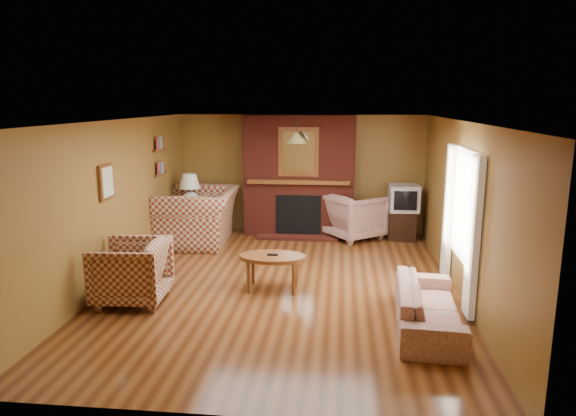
# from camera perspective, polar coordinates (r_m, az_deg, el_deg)

# --- Properties ---
(floor) EXTENTS (6.50, 6.50, 0.00)m
(floor) POSITION_cam_1_polar(r_m,az_deg,el_deg) (7.68, -0.63, -8.54)
(floor) COLOR #45230E
(floor) RESTS_ON ground
(ceiling) EXTENTS (6.50, 6.50, 0.00)m
(ceiling) POSITION_cam_1_polar(r_m,az_deg,el_deg) (7.20, -0.67, 9.66)
(ceiling) COLOR white
(ceiling) RESTS_ON wall_back
(wall_back) EXTENTS (6.50, 0.00, 6.50)m
(wall_back) POSITION_cam_1_polar(r_m,az_deg,el_deg) (10.54, 1.39, 3.79)
(wall_back) COLOR brown
(wall_back) RESTS_ON floor
(wall_front) EXTENTS (6.50, 0.00, 6.50)m
(wall_front) POSITION_cam_1_polar(r_m,az_deg,el_deg) (4.25, -5.75, -8.52)
(wall_front) COLOR brown
(wall_front) RESTS_ON floor
(wall_left) EXTENTS (0.00, 6.50, 6.50)m
(wall_left) POSITION_cam_1_polar(r_m,az_deg,el_deg) (8.02, -18.68, 0.62)
(wall_left) COLOR brown
(wall_left) RESTS_ON floor
(wall_right) EXTENTS (0.00, 6.50, 6.50)m
(wall_right) POSITION_cam_1_polar(r_m,az_deg,el_deg) (7.49, 18.72, -0.15)
(wall_right) COLOR brown
(wall_right) RESTS_ON floor
(fireplace) EXTENTS (2.20, 0.82, 2.40)m
(fireplace) POSITION_cam_1_polar(r_m,az_deg,el_deg) (10.28, 1.27, 3.49)
(fireplace) COLOR #541A12
(fireplace) RESTS_ON floor
(window_right) EXTENTS (0.10, 1.85, 2.00)m
(window_right) POSITION_cam_1_polar(r_m,az_deg,el_deg) (7.30, 18.66, -1.03)
(window_right) COLOR silver
(window_right) RESTS_ON wall_right
(bookshelf) EXTENTS (0.09, 0.55, 0.71)m
(bookshelf) POSITION_cam_1_polar(r_m,az_deg,el_deg) (9.68, -13.90, 5.52)
(bookshelf) COLOR brown
(bookshelf) RESTS_ON wall_left
(botanical_print) EXTENTS (0.05, 0.40, 0.50)m
(botanical_print) POSITION_cam_1_polar(r_m,az_deg,el_deg) (7.68, -19.54, 2.74)
(botanical_print) COLOR brown
(botanical_print) RESTS_ON wall_left
(pendant_light) EXTENTS (0.36, 0.36, 0.48)m
(pendant_light) POSITION_cam_1_polar(r_m,az_deg,el_deg) (9.51, 0.95, 7.78)
(pendant_light) COLOR black
(pendant_light) RESTS_ON ceiling
(plaid_loveseat) EXTENTS (1.46, 1.65, 1.03)m
(plaid_loveseat) POSITION_cam_1_polar(r_m,az_deg,el_deg) (9.91, -9.88, -0.92)
(plaid_loveseat) COLOR maroon
(plaid_loveseat) RESTS_ON floor
(plaid_armchair) EXTENTS (0.99, 0.97, 0.85)m
(plaid_armchair) POSITION_cam_1_polar(r_m,az_deg,el_deg) (7.25, -17.04, -6.78)
(plaid_armchair) COLOR maroon
(plaid_armchair) RESTS_ON floor
(floral_sofa) EXTENTS (0.85, 1.88, 0.53)m
(floral_sofa) POSITION_cam_1_polar(r_m,az_deg,el_deg) (6.47, 15.30, -10.45)
(floral_sofa) COLOR #C3AD97
(floral_sofa) RESTS_ON floor
(floral_armchair) EXTENTS (1.36, 1.36, 0.89)m
(floral_armchair) POSITION_cam_1_polar(r_m,az_deg,el_deg) (10.16, 7.36, -0.92)
(floral_armchair) COLOR #C3AD97
(floral_armchair) RESTS_ON floor
(coffee_table) EXTENTS (0.95, 0.59, 0.53)m
(coffee_table) POSITION_cam_1_polar(r_m,az_deg,el_deg) (7.36, -1.72, -5.73)
(coffee_table) COLOR brown
(coffee_table) RESTS_ON floor
(side_table) EXTENTS (0.50, 0.50, 0.62)m
(side_table) POSITION_cam_1_polar(r_m,az_deg,el_deg) (10.31, -10.72, -1.63)
(side_table) COLOR brown
(side_table) RESTS_ON floor
(table_lamp) EXTENTS (0.41, 0.41, 0.67)m
(table_lamp) POSITION_cam_1_polar(r_m,az_deg,el_deg) (10.18, -10.86, 2.10)
(table_lamp) COLOR white
(table_lamp) RESTS_ON side_table
(tv_stand) EXTENTS (0.56, 0.52, 0.57)m
(tv_stand) POSITION_cam_1_polar(r_m,az_deg,el_deg) (10.30, 12.60, -1.86)
(tv_stand) COLOR black
(tv_stand) RESTS_ON floor
(crt_tv) EXTENTS (0.57, 0.57, 0.51)m
(crt_tv) POSITION_cam_1_polar(r_m,az_deg,el_deg) (10.19, 12.74, 1.09)
(crt_tv) COLOR #A9ABB0
(crt_tv) RESTS_ON tv_stand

